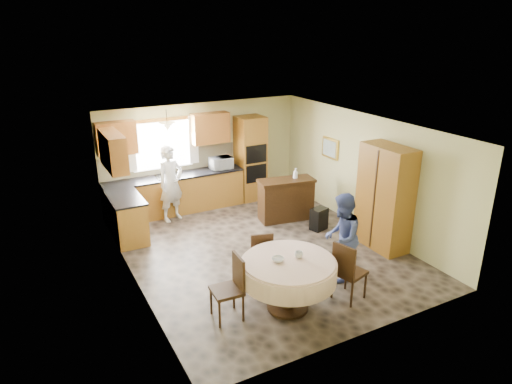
{
  "coord_description": "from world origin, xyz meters",
  "views": [
    {
      "loc": [
        -3.92,
        -7.12,
        4.22
      ],
      "look_at": [
        0.03,
        0.3,
        1.13
      ],
      "focal_mm": 32.0,
      "sensor_mm": 36.0,
      "label": 1
    }
  ],
  "objects": [
    {
      "name": "cup_table",
      "position": [
        -0.41,
        -1.92,
        0.9
      ],
      "size": [
        0.15,
        0.15,
        0.1
      ],
      "primitive_type": "imported",
      "rotation": [
        0.0,
        0.0,
        0.21
      ],
      "color": "#B2B2B2",
      "rests_on": "dining_table"
    },
    {
      "name": "pendant",
      "position": [
        -1.0,
        2.5,
        2.12
      ],
      "size": [
        0.36,
        0.36,
        0.18
      ],
      "primitive_type": "cone",
      "rotation": [
        3.14,
        0.0,
        0.0
      ],
      "color": "beige",
      "rests_on": "ceiling"
    },
    {
      "name": "curtain_right",
      "position": [
        -0.25,
        2.93,
        1.65
      ],
      "size": [
        0.22,
        0.02,
        1.15
      ],
      "primitive_type": "cube",
      "color": "white",
      "rests_on": "wall_back"
    },
    {
      "name": "oven_lower",
      "position": [
        1.15,
        2.38,
        0.75
      ],
      "size": [
        0.56,
        0.01,
        0.45
      ],
      "primitive_type": "cube",
      "color": "black",
      "rests_on": "oven_tower"
    },
    {
      "name": "backsplash",
      "position": [
        -0.85,
        2.99,
        1.18
      ],
      "size": [
        3.3,
        0.02,
        0.55
      ],
      "primitive_type": "cube",
      "color": "beige",
      "rests_on": "wall_back"
    },
    {
      "name": "chair_left",
      "position": [
        -1.45,
        -1.71,
        0.56
      ],
      "size": [
        0.47,
        0.47,
        1.02
      ],
      "rotation": [
        0.0,
        0.0,
        -1.63
      ],
      "color": "#3C2410",
      "rests_on": "floor"
    },
    {
      "name": "bowl_sideboard",
      "position": [
        0.81,
        1.1,
        0.93
      ],
      "size": [
        0.29,
        0.29,
        0.06
      ],
      "primitive_type": "imported",
      "rotation": [
        0.0,
        0.0,
        -0.36
      ],
      "color": "#B2B2B2",
      "rests_on": "sideboard"
    },
    {
      "name": "oven_tower",
      "position": [
        1.15,
        2.69,
        1.06
      ],
      "size": [
        0.66,
        0.62,
        2.12
      ],
      "primitive_type": "cube",
      "color": "#AF772E",
      "rests_on": "floor"
    },
    {
      "name": "chair_right",
      "position": [
        0.36,
        -2.17,
        0.56
      ],
      "size": [
        0.55,
        0.55,
        1.02
      ],
      "rotation": [
        0.0,
        0.0,
        1.85
      ],
      "color": "#3C2410",
      "rests_on": "floor"
    },
    {
      "name": "floor",
      "position": [
        0.0,
        0.0,
        0.0
      ],
      "size": [
        5.0,
        6.0,
        0.01
      ],
      "primitive_type": "cube",
      "color": "brown",
      "rests_on": "ground"
    },
    {
      "name": "sideboard",
      "position": [
        1.23,
        1.1,
        0.45
      ],
      "size": [
        1.33,
        0.71,
        0.9
      ],
      "primitive_type": "cube",
      "rotation": [
        0.0,
        0.0,
        -0.16
      ],
      "color": "#3C2410",
      "rests_on": "floor"
    },
    {
      "name": "cupboard",
      "position": [
        2.22,
        -0.95,
        1.04
      ],
      "size": [
        0.55,
        1.09,
        2.08
      ],
      "primitive_type": "cube",
      "color": "#AF772E",
      "rests_on": "floor"
    },
    {
      "name": "person_dining",
      "position": [
        0.7,
        -1.57,
        0.79
      ],
      "size": [
        0.97,
        0.96,
        1.58
      ],
      "primitive_type": "imported",
      "rotation": [
        0.0,
        0.0,
        3.89
      ],
      "color": "#3A467F",
      "rests_on": "floor"
    },
    {
      "name": "counter_back",
      "position": [
        -0.85,
        2.7,
        0.9
      ],
      "size": [
        3.3,
        0.64,
        0.04
      ],
      "primitive_type": "cube",
      "color": "black",
      "rests_on": "base_cab_back"
    },
    {
      "name": "wall_cab_right",
      "position": [
        0.15,
        2.83,
        1.91
      ],
      "size": [
        0.9,
        0.33,
        0.72
      ],
      "primitive_type": "cube",
      "color": "#B2732C",
      "rests_on": "wall_back"
    },
    {
      "name": "base_cab_back",
      "position": [
        -0.85,
        2.7,
        0.44
      ],
      "size": [
        3.3,
        0.6,
        0.88
      ],
      "primitive_type": "cube",
      "color": "#AF772E",
      "rests_on": "floor"
    },
    {
      "name": "bottle_sideboard",
      "position": [
        1.47,
        1.1,
        1.05
      ],
      "size": [
        0.14,
        0.14,
        0.29
      ],
      "primitive_type": "imported",
      "rotation": [
        0.0,
        0.0,
        0.24
      ],
      "color": "silver",
      "rests_on": "sideboard"
    },
    {
      "name": "wall_right",
      "position": [
        2.5,
        0.0,
        1.25
      ],
      "size": [
        0.02,
        6.0,
        2.5
      ],
      "primitive_type": "cube",
      "color": "#C4C17D",
      "rests_on": "floor"
    },
    {
      "name": "counter_left",
      "position": [
        -2.2,
        1.8,
        0.9
      ],
      "size": [
        0.64,
        1.2,
        0.04
      ],
      "primitive_type": "cube",
      "color": "black",
      "rests_on": "base_cab_left"
    },
    {
      "name": "wall_front",
      "position": [
        0.0,
        -3.0,
        1.25
      ],
      "size": [
        5.0,
        0.02,
        2.5
      ],
      "primitive_type": "cube",
      "color": "#C4C17D",
      "rests_on": "floor"
    },
    {
      "name": "window",
      "position": [
        -1.0,
        2.98,
        1.6
      ],
      "size": [
        1.4,
        0.03,
        1.1
      ],
      "primitive_type": "cube",
      "color": "white",
      "rests_on": "wall_back"
    },
    {
      "name": "base_cab_left",
      "position": [
        -2.2,
        1.8,
        0.44
      ],
      "size": [
        0.6,
        1.2,
        0.88
      ],
      "primitive_type": "cube",
      "color": "#AF772E",
      "rests_on": "floor"
    },
    {
      "name": "space_heater",
      "position": [
        1.58,
        0.28,
        0.25
      ],
      "size": [
        0.41,
        0.34,
        0.49
      ],
      "primitive_type": "cube",
      "rotation": [
        0.0,
        0.0,
        0.28
      ],
      "color": "black",
      "rests_on": "floor"
    },
    {
      "name": "microwave",
      "position": [
        0.33,
        2.65,
        1.06
      ],
      "size": [
        0.53,
        0.37,
        0.29
      ],
      "primitive_type": "imported",
      "rotation": [
        0.0,
        0.0,
        0.03
      ],
      "color": "silver",
      "rests_on": "counter_back"
    },
    {
      "name": "dining_table",
      "position": [
        -0.59,
        -1.92,
        0.66
      ],
      "size": [
        1.48,
        1.48,
        0.85
      ],
      "color": "#3C2410",
      "rests_on": "floor"
    },
    {
      "name": "curtain_left",
      "position": [
        -1.75,
        2.93,
        1.65
      ],
      "size": [
        0.22,
        0.02,
        1.15
      ],
      "primitive_type": "cube",
      "color": "white",
      "rests_on": "wall_back"
    },
    {
      "name": "oven_upper",
      "position": [
        1.15,
        2.38,
        1.25
      ],
      "size": [
        0.56,
        0.01,
        0.45
      ],
      "primitive_type": "cube",
      "color": "black",
      "rests_on": "oven_tower"
    },
    {
      "name": "bowl_table",
      "position": [
        -0.75,
        -1.87,
        0.88
      ],
      "size": [
        0.2,
        0.2,
        0.06
      ],
      "primitive_type": "imported",
      "rotation": [
        0.0,
        0.0,
        -0.06
      ],
      "color": "#B2B2B2",
      "rests_on": "dining_table"
    },
    {
      "name": "ceiling",
      "position": [
        0.0,
        0.0,
        2.5
      ],
      "size": [
        5.0,
        6.0,
        0.01
      ],
      "primitive_type": "cube",
      "color": "white",
      "rests_on": "wall_back"
    },
    {
      "name": "wall_cab_left",
      "position": [
        -2.05,
        2.83,
        1.91
      ],
      "size": [
        0.85,
        0.33,
        0.72
      ],
      "primitive_type": "cube",
      "color": "#B2732C",
      "rests_on": "wall_back"
    },
    {
      "name": "chair_back",
      "position": [
        -0.56,
        -0.99,
        0.52
      ],
      "size": [
        0.5,
        0.5,
        0.94
      ],
      "rotation": [
        0.0,
        0.0,
        2.86
      ],
      "color": "#3C2410",
      "rests_on": "floor"
    },
    {
      "name": "wall_left",
      "position": [
        -2.5,
        0.0,
        1.25
      ],
      "size": [
        0.02,
        6.0,
        2.5
      ],
      "primitive_type": "cube",
      "color": "#C4C17D",
      "rests_on": "floor"
    },
    {
      "name": "person_sink",
      "position": [
        -1.07,
        2.3,
        0.87
      ],
      "size": [
        0.74,
        0.61,
        1.74
      ],
      "primitive_type": "imported",
      "rotation": [
        0.0,
        0.0,
        0.35
      ],
      "color": "silver",
      "rests_on": "floor"
    },
    {
      "name": "framed_picture",
      "position": [
        2.47,
        1.18,
        1.51
      ],
      "size": [
        0.06,
        0.57,
        0.47
      ],
      "color": "gold",
      "rests_on": "wall_right"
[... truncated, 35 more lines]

